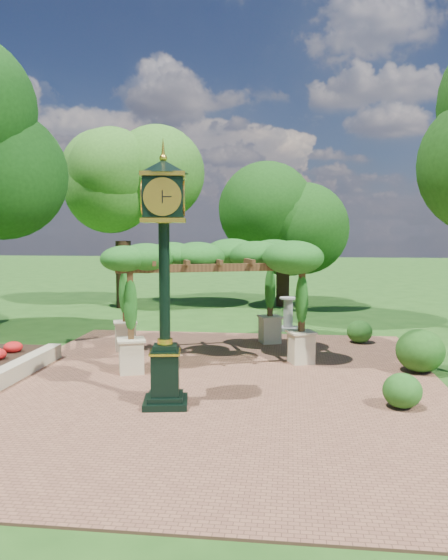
# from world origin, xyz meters

# --- Properties ---
(ground) EXTENTS (120.00, 120.00, 0.00)m
(ground) POSITION_xyz_m (0.00, 0.00, 0.00)
(ground) COLOR #1E4714
(ground) RESTS_ON ground
(brick_plaza) EXTENTS (10.00, 12.00, 0.04)m
(brick_plaza) POSITION_xyz_m (0.00, 1.00, 0.02)
(brick_plaza) COLOR brown
(brick_plaza) RESTS_ON ground
(border_wall) EXTENTS (0.35, 5.00, 0.40)m
(border_wall) POSITION_xyz_m (-4.60, 0.50, 0.20)
(border_wall) COLOR #C6B793
(border_wall) RESTS_ON ground
(pedestal_clock) EXTENTS (1.08, 1.08, 4.78)m
(pedestal_clock) POSITION_xyz_m (-0.76, -0.62, 2.86)
(pedestal_clock) COLOR black
(pedestal_clock) RESTS_ON brick_plaza
(pergola) EXTENTS (5.72, 4.60, 3.12)m
(pergola) POSITION_xyz_m (-0.55, 3.61, 2.57)
(pergola) COLOR beige
(pergola) RESTS_ON brick_plaza
(sundial) EXTENTS (0.68, 0.68, 1.14)m
(sundial) POSITION_xyz_m (1.56, 7.91, 0.50)
(sundial) COLOR gray
(sundial) RESTS_ON ground
(shrub_front) EXTENTS (0.82, 0.82, 0.67)m
(shrub_front) POSITION_xyz_m (3.74, -0.22, 0.37)
(shrub_front) COLOR #1F5317
(shrub_front) RESTS_ON brick_plaza
(shrub_mid) EXTENTS (1.43, 1.43, 1.03)m
(shrub_mid) POSITION_xyz_m (4.70, 2.57, 0.55)
(shrub_mid) COLOR #1E4B15
(shrub_mid) RESTS_ON brick_plaza
(shrub_back) EXTENTS (0.81, 0.81, 0.68)m
(shrub_back) POSITION_xyz_m (3.70, 5.87, 0.38)
(shrub_back) COLOR #225619
(shrub_back) RESTS_ON brick_plaza
(tree_west_far) EXTENTS (4.59, 4.59, 7.61)m
(tree_west_far) POSITION_xyz_m (-5.70, 12.66, 5.23)
(tree_west_far) COLOR #321F13
(tree_west_far) RESTS_ON ground
(tree_north) EXTENTS (3.98, 3.98, 6.44)m
(tree_north) POSITION_xyz_m (1.30, 13.98, 4.42)
(tree_north) COLOR black
(tree_north) RESTS_ON ground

